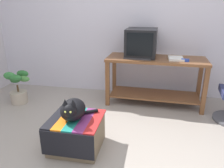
{
  "coord_description": "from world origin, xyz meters",
  "views": [
    {
      "loc": [
        0.48,
        -1.74,
        1.49
      ],
      "look_at": [
        -0.02,
        0.85,
        0.55
      ],
      "focal_mm": 35.17,
      "sensor_mm": 36.0,
      "label": 1
    }
  ],
  "objects_px": {
    "ottoman_with_blanket": "(76,133)",
    "stapler": "(185,60)",
    "tv_monitor": "(141,43)",
    "keyboard": "(138,58)",
    "potted_plant": "(18,88)",
    "desk": "(155,73)",
    "cat": "(73,109)",
    "book": "(176,58)"
  },
  "relations": [
    {
      "from": "stapler",
      "to": "cat",
      "type": "bearing_deg",
      "value": 138.96
    },
    {
      "from": "ottoman_with_blanket",
      "to": "stapler",
      "type": "height_order",
      "value": "stapler"
    },
    {
      "from": "potted_plant",
      "to": "keyboard",
      "type": "bearing_deg",
      "value": 8.77
    },
    {
      "from": "desk",
      "to": "stapler",
      "type": "bearing_deg",
      "value": -19.82
    },
    {
      "from": "book",
      "to": "stapler",
      "type": "height_order",
      "value": "stapler"
    },
    {
      "from": "desk",
      "to": "cat",
      "type": "bearing_deg",
      "value": -119.06
    },
    {
      "from": "desk",
      "to": "book",
      "type": "bearing_deg",
      "value": -8.65
    },
    {
      "from": "keyboard",
      "to": "stapler",
      "type": "height_order",
      "value": "stapler"
    },
    {
      "from": "tv_monitor",
      "to": "keyboard",
      "type": "bearing_deg",
      "value": -97.67
    },
    {
      "from": "tv_monitor",
      "to": "potted_plant",
      "type": "xyz_separation_m",
      "value": [
        -1.9,
        -0.48,
        -0.71
      ]
    },
    {
      "from": "tv_monitor",
      "to": "ottoman_with_blanket",
      "type": "distance_m",
      "value": 1.74
    },
    {
      "from": "book",
      "to": "cat",
      "type": "height_order",
      "value": "book"
    },
    {
      "from": "ottoman_with_blanket",
      "to": "keyboard",
      "type": "bearing_deg",
      "value": 66.53
    },
    {
      "from": "keyboard",
      "to": "ottoman_with_blanket",
      "type": "distance_m",
      "value": 1.49
    },
    {
      "from": "desk",
      "to": "potted_plant",
      "type": "xyz_separation_m",
      "value": [
        -2.14,
        -0.41,
        -0.26
      ]
    },
    {
      "from": "desk",
      "to": "keyboard",
      "type": "relative_size",
      "value": 3.78
    },
    {
      "from": "tv_monitor",
      "to": "book",
      "type": "distance_m",
      "value": 0.57
    },
    {
      "from": "cat",
      "to": "keyboard",
      "type": "bearing_deg",
      "value": 58.55
    },
    {
      "from": "keyboard",
      "to": "stapler",
      "type": "relative_size",
      "value": 3.64
    },
    {
      "from": "ottoman_with_blanket",
      "to": "potted_plant",
      "type": "distance_m",
      "value": 1.64
    },
    {
      "from": "tv_monitor",
      "to": "ottoman_with_blanket",
      "type": "xyz_separation_m",
      "value": [
        -0.58,
        -1.45,
        -0.77
      ]
    },
    {
      "from": "tv_monitor",
      "to": "book",
      "type": "height_order",
      "value": "tv_monitor"
    },
    {
      "from": "desk",
      "to": "stapler",
      "type": "relative_size",
      "value": 13.74
    },
    {
      "from": "tv_monitor",
      "to": "potted_plant",
      "type": "height_order",
      "value": "tv_monitor"
    },
    {
      "from": "book",
      "to": "potted_plant",
      "type": "relative_size",
      "value": 0.5
    },
    {
      "from": "desk",
      "to": "keyboard",
      "type": "distance_m",
      "value": 0.39
    },
    {
      "from": "desk",
      "to": "ottoman_with_blanket",
      "type": "xyz_separation_m",
      "value": [
        -0.82,
        -1.38,
        -0.33
      ]
    },
    {
      "from": "tv_monitor",
      "to": "stapler",
      "type": "xyz_separation_m",
      "value": [
        0.64,
        -0.23,
        -0.19
      ]
    },
    {
      "from": "book",
      "to": "potted_plant",
      "type": "distance_m",
      "value": 2.5
    },
    {
      "from": "desk",
      "to": "potted_plant",
      "type": "relative_size",
      "value": 2.85
    },
    {
      "from": "desk",
      "to": "ottoman_with_blanket",
      "type": "relative_size",
      "value": 2.73
    },
    {
      "from": "cat",
      "to": "potted_plant",
      "type": "distance_m",
      "value": 1.65
    },
    {
      "from": "tv_monitor",
      "to": "ottoman_with_blanket",
      "type": "height_order",
      "value": "tv_monitor"
    },
    {
      "from": "keyboard",
      "to": "stapler",
      "type": "xyz_separation_m",
      "value": [
        0.67,
        -0.04,
        0.01
      ]
    },
    {
      "from": "keyboard",
      "to": "potted_plant",
      "type": "bearing_deg",
      "value": -165.66
    },
    {
      "from": "desk",
      "to": "keyboard",
      "type": "xyz_separation_m",
      "value": [
        -0.27,
        -0.12,
        0.25
      ]
    },
    {
      "from": "tv_monitor",
      "to": "stapler",
      "type": "height_order",
      "value": "tv_monitor"
    },
    {
      "from": "ottoman_with_blanket",
      "to": "stapler",
      "type": "relative_size",
      "value": 5.04
    },
    {
      "from": "tv_monitor",
      "to": "keyboard",
      "type": "xyz_separation_m",
      "value": [
        -0.03,
        -0.19,
        -0.2
      ]
    },
    {
      "from": "keyboard",
      "to": "stapler",
      "type": "distance_m",
      "value": 0.68
    },
    {
      "from": "stapler",
      "to": "book",
      "type": "bearing_deg",
      "value": 52.05
    },
    {
      "from": "potted_plant",
      "to": "stapler",
      "type": "relative_size",
      "value": 4.82
    }
  ]
}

